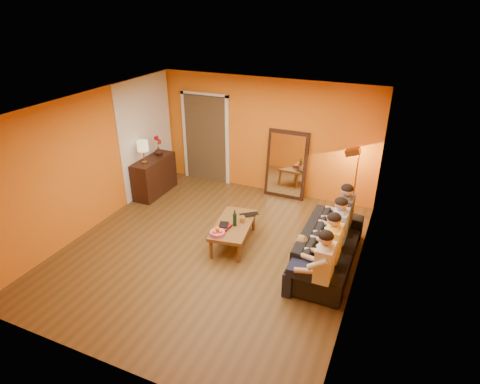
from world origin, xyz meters
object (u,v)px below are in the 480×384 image
at_px(table_lamp, 143,152).
at_px(laptop, 250,216).
at_px(sofa, 328,247).
at_px(person_far_left, 324,268).
at_px(person_mid_left, 332,248).
at_px(vase, 159,151).
at_px(wine_bottle, 235,218).
at_px(tumbler, 242,219).
at_px(sideboard, 154,176).
at_px(person_far_right, 345,216).
at_px(dog, 299,258).
at_px(mirror_frame, 286,164).
at_px(floor_lamp, 355,183).
at_px(person_mid_right, 339,231).

relative_size(table_lamp, laptop, 1.43).
distance_m(sofa, person_far_left, 1.05).
bearing_deg(person_mid_left, vase, 157.49).
height_order(person_mid_left, wine_bottle, person_mid_left).
bearing_deg(tumbler, vase, 153.26).
height_order(sideboard, person_far_right, person_far_right).
xyz_separation_m(sideboard, dog, (3.90, -1.67, -0.06)).
bearing_deg(wine_bottle, mirror_frame, 84.78).
relative_size(table_lamp, person_far_left, 0.42).
relative_size(person_far_left, person_far_right, 1.00).
bearing_deg(floor_lamp, person_far_left, -86.67).
xyz_separation_m(sideboard, vase, (0.00, 0.25, 0.52)).
height_order(person_far_right, laptop, person_far_right).
distance_m(sideboard, person_far_left, 4.86).
height_order(table_lamp, person_far_right, table_lamp).
xyz_separation_m(person_mid_right, laptop, (-1.66, 0.16, -0.18)).
bearing_deg(tumbler, person_mid_left, -15.50).
distance_m(sideboard, person_mid_right, 4.49).
relative_size(sofa, person_mid_right, 1.81).
bearing_deg(dog, person_mid_left, 14.37).
height_order(sofa, vase, vase).
relative_size(table_lamp, person_mid_left, 0.42).
distance_m(sideboard, tumbler, 2.86).
xyz_separation_m(dog, vase, (-3.90, 1.92, 0.59)).
xyz_separation_m(sofa, tumbler, (-1.59, 0.03, 0.15)).
xyz_separation_m(floor_lamp, vase, (-4.34, -0.51, 0.23)).
relative_size(mirror_frame, sideboard, 1.29).
bearing_deg(person_far_left, person_mid_left, 90.00).
bearing_deg(laptop, floor_lamp, 5.78).
xyz_separation_m(person_mid_right, person_far_right, (0.00, 0.55, 0.00)).
bearing_deg(laptop, dog, -73.39).
height_order(person_mid_right, vase, person_mid_right).
bearing_deg(person_far_left, table_lamp, 157.49).
height_order(person_far_left, person_mid_left, same).
xyz_separation_m(floor_lamp, person_far_right, (0.03, -1.22, -0.11)).
relative_size(dog, person_far_right, 0.59).
xyz_separation_m(mirror_frame, floor_lamp, (1.55, -0.32, -0.04)).
bearing_deg(person_mid_right, sofa, -142.43).
distance_m(mirror_frame, sideboard, 3.01).
bearing_deg(vase, sideboard, -90.00).
distance_m(sofa, person_mid_right, 0.33).
distance_m(person_mid_right, vase, 4.56).
relative_size(laptop, vase, 1.82).
relative_size(sofa, wine_bottle, 7.14).
bearing_deg(wine_bottle, dog, -17.65).
distance_m(person_far_right, laptop, 1.72).
relative_size(person_mid_left, person_mid_right, 1.00).
height_order(sofa, wine_bottle, wine_bottle).
bearing_deg(wine_bottle, sofa, 4.88).
bearing_deg(sideboard, mirror_frame, 21.16).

